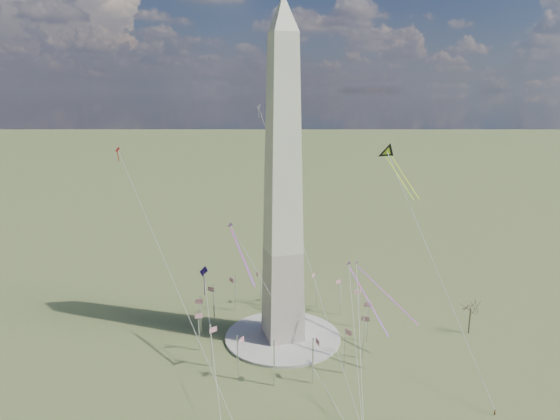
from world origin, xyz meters
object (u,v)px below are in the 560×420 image
object	(u,v)px
washington_monument	(283,188)
tree_near	(471,307)
kite_delta_black	(389,155)
person_east	(495,412)

from	to	relation	value
washington_monument	tree_near	xyz separation A→B (m)	(57.67, -14.58, -38.94)
tree_near	kite_delta_black	bearing A→B (deg)	139.62
washington_monument	kite_delta_black	xyz separation A→B (m)	(36.25, 3.64, 7.78)
person_east	kite_delta_black	bearing A→B (deg)	-100.07
washington_monument	tree_near	world-z (taller)	washington_monument
person_east	tree_near	bearing A→B (deg)	-130.18
washington_monument	kite_delta_black	world-z (taller)	washington_monument
washington_monument	person_east	xyz separation A→B (m)	(36.78, -51.42, -47.22)
person_east	kite_delta_black	xyz separation A→B (m)	(-0.53, 55.06, 55.00)
kite_delta_black	tree_near	bearing A→B (deg)	135.52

